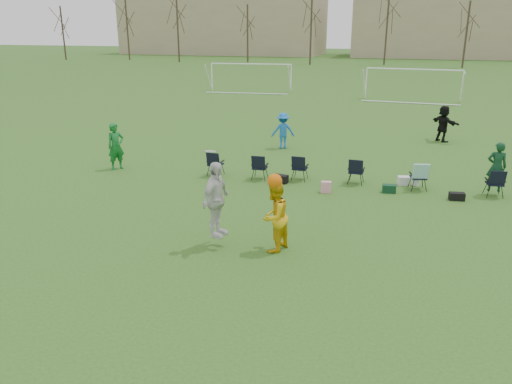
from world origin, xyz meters
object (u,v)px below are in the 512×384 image
(fielder_green_near, at_px, (116,146))
(fielder_black, at_px, (443,124))
(center_contest, at_px, (246,208))
(goal_mid, at_px, (414,76))
(goal_left, at_px, (251,70))
(fielder_blue, at_px, (283,131))

(fielder_green_near, bearing_deg, fielder_black, -20.41)
(center_contest, bearing_deg, goal_mid, 82.13)
(fielder_black, relative_size, center_contest, 0.69)
(fielder_black, bearing_deg, goal_mid, -36.00)
(fielder_black, height_order, center_contest, center_contest)
(fielder_black, xyz_separation_m, center_contest, (-5.66, -15.15, 0.22))
(goal_left, bearing_deg, fielder_blue, -74.10)
(fielder_green_near, distance_m, goal_left, 26.69)
(center_contest, height_order, goal_mid, center_contest)
(fielder_green_near, relative_size, fielder_black, 1.04)
(fielder_green_near, distance_m, fielder_black, 16.01)
(fielder_black, bearing_deg, fielder_blue, 75.12)
(goal_mid, bearing_deg, fielder_green_near, -111.29)
(fielder_black, bearing_deg, center_contest, 118.11)
(goal_left, distance_m, goal_mid, 14.14)
(fielder_green_near, distance_m, center_contest, 9.46)
(fielder_blue, height_order, goal_left, goal_left)
(fielder_black, height_order, goal_left, goal_left)
(goal_left, bearing_deg, fielder_black, -53.24)
(fielder_green_near, bearing_deg, goal_left, 39.39)
(fielder_green_near, xyz_separation_m, fielder_blue, (5.63, 5.55, -0.10))
(fielder_green_near, xyz_separation_m, fielder_black, (13.06, 9.26, -0.04))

